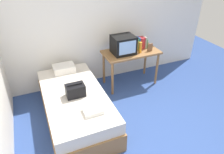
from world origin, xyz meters
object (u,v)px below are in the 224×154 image
handbag (75,90)px  remote_dark (95,108)px  desk (131,56)px  pillow (64,68)px  magazine (68,111)px  bed (75,106)px  tv (123,45)px  water_bottle (140,47)px  folded_towel (93,110)px  picture_frame (150,47)px  book_row (141,43)px

handbag → remote_dark: 0.48m
desk → pillow: 1.39m
magazine → bed: bearing=65.5°
tv → water_bottle: 0.35m
magazine → remote_dark: bearing=-12.9°
water_bottle → handbag: bearing=-158.1°
desk → tv: bearing=-177.4°
bed → pillow: bearing=89.5°
desk → folded_towel: (-1.25, -1.23, -0.10)m
desk → picture_frame: size_ratio=7.10×
desk → pillow: size_ratio=2.87×
bed → folded_towel: (0.14, -0.58, 0.31)m
desk → book_row: 0.35m
desk → picture_frame: (0.36, -0.14, 0.18)m
desk → magazine: 1.92m
bed → picture_frame: picture_frame is taller
pillow → handbag: size_ratio=1.35×
picture_frame → handbag: picture_frame is taller
water_bottle → tv: bearing=160.9°
water_bottle → book_row: bearing=57.6°
picture_frame → desk: bearing=159.3°
water_bottle → handbag: (-1.51, -0.61, -0.24)m
desk → magazine: size_ratio=4.00×
tv → remote_dark: size_ratio=2.82×
water_bottle → picture_frame: size_ratio=1.36×
magazine → folded_towel: size_ratio=1.04×
remote_dark → bed: bearing=111.4°
book_row → picture_frame: 0.23m
desk → tv: 0.34m
water_bottle → desk: bearing=138.6°
tv → bed: bearing=-151.9°
tv → folded_towel: bearing=-130.9°
picture_frame → handbag: 1.85m
desk → book_row: bearing=15.9°
bed → picture_frame: (1.75, 0.52, 0.59)m
folded_towel → book_row: bearing=40.8°
book_row → bed: bearing=-156.3°
water_bottle → pillow: size_ratio=0.55×
desk → magazine: bearing=-145.9°
tv → folded_towel: size_ratio=1.57×
handbag → magazine: (-0.21, -0.34, -0.10)m
desk → tv: tv is taller
desk → bed: bearing=-154.9°
picture_frame → tv: bearing=167.0°
handbag → folded_towel: size_ratio=1.07×
water_bottle → pillow: 1.57m
tv → pillow: 1.25m
handbag → magazine: handbag is taller
bed → desk: (1.39, 0.65, 0.41)m
book_row → folded_towel: bearing=-139.2°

